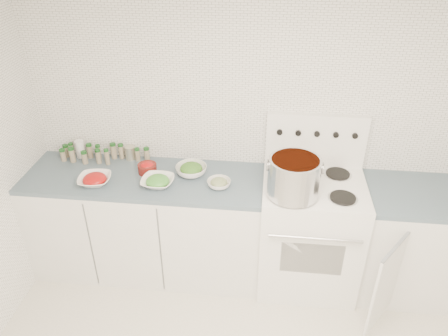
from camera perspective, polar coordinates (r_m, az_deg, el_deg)
room_walls at (r=1.94m, az=1.91°, el=-4.83°), size 3.54×3.04×2.52m
counter_left at (r=3.68m, az=-9.84°, el=-7.06°), size 1.85×0.62×0.90m
stove at (r=3.54m, az=11.05°, el=-7.93°), size 0.76×0.70×1.36m
counter_right at (r=3.75m, az=23.72°, el=-8.85°), size 0.89×0.95×0.90m
stock_pot at (r=3.05m, az=9.14°, el=-0.99°), size 0.39×0.36×0.28m
bowl_tomato at (r=3.41m, az=-16.54°, el=-1.44°), size 0.27×0.27×0.08m
bowl_snowpea at (r=3.28m, az=-8.66°, el=-1.73°), size 0.25×0.25×0.08m
bowl_broccoli at (r=3.38m, az=-4.29°, el=-0.20°), size 0.31×0.31×0.10m
bowl_zucchini at (r=3.23m, az=-0.66°, el=-1.99°), size 0.22×0.22×0.07m
bowl_pepper at (r=3.44m, az=-9.99°, el=0.04°), size 0.15×0.15×0.09m
salt_canister at (r=3.79m, az=-18.27°, el=2.38°), size 0.08×0.08×0.15m
tin_can at (r=3.66m, az=-12.13°, el=1.95°), size 0.09×0.09×0.11m
spice_cluster at (r=3.70m, az=-16.20°, el=1.87°), size 0.73×0.16×0.14m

